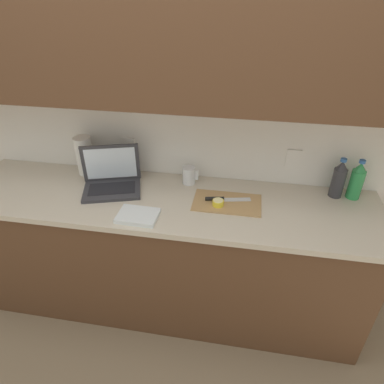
{
  "coord_description": "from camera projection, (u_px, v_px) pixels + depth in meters",
  "views": [
    {
      "loc": [
        0.45,
        -1.64,
        2.03
      ],
      "look_at": [
        0.17,
        -0.01,
        0.97
      ],
      "focal_mm": 32.0,
      "sensor_mm": 36.0,
      "label": 1
    }
  ],
  "objects": [
    {
      "name": "ground_plane",
      "position": [
        169.0,
        300.0,
        2.52
      ],
      "size": [
        12.0,
        12.0,
        0.0
      ],
      "primitive_type": "plane",
      "color": "#847056",
      "rests_on": "ground"
    },
    {
      "name": "wall_back",
      "position": [
        169.0,
        75.0,
        1.88
      ],
      "size": [
        5.2,
        0.38,
        2.6
      ],
      "color": "white",
      "rests_on": "ground_plane"
    },
    {
      "name": "counter_unit",
      "position": [
        164.0,
        253.0,
        2.28
      ],
      "size": [
        2.55,
        0.63,
        0.89
      ],
      "color": "brown",
      "rests_on": "ground_plane"
    },
    {
      "name": "laptop",
      "position": [
        112.0,
        179.0,
        2.12
      ],
      "size": [
        0.41,
        0.34,
        0.26
      ],
      "rotation": [
        0.0,
        0.0,
        0.3
      ],
      "color": "#333338",
      "rests_on": "counter_unit"
    },
    {
      "name": "cutting_board",
      "position": [
        227.0,
        203.0,
        2.0
      ],
      "size": [
        0.4,
        0.23,
        0.01
      ],
      "primitive_type": "cube",
      "color": "tan",
      "rests_on": "counter_unit"
    },
    {
      "name": "knife",
      "position": [
        220.0,
        199.0,
        2.01
      ],
      "size": [
        0.27,
        0.08,
        0.02
      ],
      "rotation": [
        0.0,
        0.0,
        0.2
      ],
      "color": "silver",
      "rests_on": "cutting_board"
    },
    {
      "name": "lemon_half_cut",
      "position": [
        218.0,
        203.0,
        1.96
      ],
      "size": [
        0.07,
        0.07,
        0.03
      ],
      "color": "yellow",
      "rests_on": "cutting_board"
    },
    {
      "name": "bottle_green_soda",
      "position": [
        339.0,
        179.0,
        2.01
      ],
      "size": [
        0.08,
        0.08,
        0.25
      ],
      "color": "#333338",
      "rests_on": "counter_unit"
    },
    {
      "name": "bottle_oil_tall",
      "position": [
        357.0,
        181.0,
        2.0
      ],
      "size": [
        0.08,
        0.08,
        0.25
      ],
      "color": "#2D934C",
      "rests_on": "counter_unit"
    },
    {
      "name": "measuring_cup",
      "position": [
        189.0,
        175.0,
        2.17
      ],
      "size": [
        0.1,
        0.08,
        0.11
      ],
      "color": "silver",
      "rests_on": "counter_unit"
    },
    {
      "name": "paper_towel_roll",
      "position": [
        85.0,
        156.0,
        2.24
      ],
      "size": [
        0.11,
        0.11,
        0.26
      ],
      "color": "white",
      "rests_on": "counter_unit"
    },
    {
      "name": "dish_towel",
      "position": [
        138.0,
        216.0,
        1.88
      ],
      "size": [
        0.22,
        0.17,
        0.02
      ],
      "primitive_type": "cube",
      "rotation": [
        0.0,
        0.0,
        -0.03
      ],
      "color": "white",
      "rests_on": "counter_unit"
    }
  ]
}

